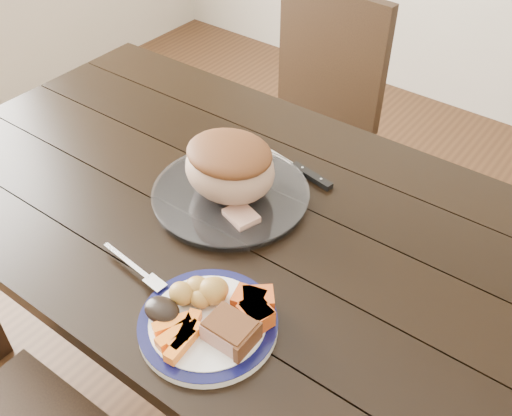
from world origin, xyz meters
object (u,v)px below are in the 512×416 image
Objects in this scene: chair_far at (308,114)px; pork_slice at (230,331)px; roast_joint at (230,169)px; serving_platter at (231,196)px; fork at (138,270)px; dining_table at (234,235)px; carving_knife at (299,169)px; dinner_plate at (208,324)px.

chair_far is 1.18m from pork_slice.
serving_platter is at bearing 0.00° from roast_joint.
fork is at bearing 176.95° from pork_slice.
dining_table is 5.07× the size of carving_knife.
roast_joint reaches higher than serving_platter.
chair_far is 2.91× the size of carving_knife.
chair_far is at bearing 109.13° from roast_joint.
pork_slice is 0.26× the size of carving_knife.
serving_platter is at bearing 129.38° from pork_slice.
chair_far is at bearing 109.13° from serving_platter.
pork_slice is 0.52m from carving_knife.
dinner_plate is (0.18, -0.29, 0.10)m from dining_table.
serving_platter is 0.40m from pork_slice.
fork is 0.56× the size of carving_knife.
chair_far reaches higher than fork.
dinner_plate is 0.36m from serving_platter.
roast_joint is (0.25, -0.72, 0.31)m from chair_far.
serving_platter is 1.09× the size of carving_knife.
carving_knife is at bearing 77.11° from dining_table.
pork_slice is at bearing -4.76° from dinner_plate.
fork is at bearing -88.45° from roast_joint.
dinner_plate is 0.37m from roast_joint.
serving_platter is 1.95× the size of fork.
chair_far is (-0.27, 0.74, -0.13)m from dining_table.
fork is 0.86× the size of roast_joint.
fork reaches higher than serving_platter.
fork is (-0.01, -0.28, 0.11)m from dining_table.
chair_far is 1.08m from fork.
serving_platter is at bearing 122.97° from dinner_plate.
chair_far reaches higher than carving_knife.
dinner_plate is 0.06m from pork_slice.
carving_knife is (-0.19, 0.49, -0.03)m from pork_slice.
serving_platter is (-0.02, 0.02, 0.10)m from dining_table.
chair_far is 0.82m from roast_joint.
roast_joint is at bearing 96.39° from fork.
chair_far is at bearing 129.79° from carving_knife.
carving_knife is at bearing 69.82° from serving_platter.
roast_joint reaches higher than pork_slice.
carving_knife reaches higher than dining_table.
dining_table is 19.53× the size of pork_slice.
carving_knife is (0.07, 0.18, -0.00)m from serving_platter.
carving_knife is (0.07, 0.18, -0.08)m from roast_joint.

